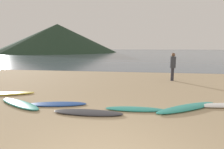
% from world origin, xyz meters
% --- Properties ---
extents(ground_plane, '(120.00, 120.00, 0.20)m').
position_xyz_m(ground_plane, '(0.00, 10.00, -0.10)').
color(ground_plane, tan).
rests_on(ground_plane, ground).
extents(ocean_water, '(140.00, 100.00, 0.01)m').
position_xyz_m(ocean_water, '(0.00, 61.81, 0.00)').
color(ocean_water, slate).
rests_on(ocean_water, ground).
extents(headland_hill, '(39.88, 39.88, 9.45)m').
position_xyz_m(headland_hill, '(-26.35, 56.33, 4.73)').
color(headland_hill, '#1E3323').
rests_on(headland_hill, ground).
extents(surfboard_1, '(2.37, 1.25, 0.08)m').
position_xyz_m(surfboard_1, '(-5.07, 4.20, 0.04)').
color(surfboard_1, yellow).
rests_on(surfboard_1, ground).
extents(surfboard_2, '(2.24, 1.48, 0.09)m').
position_xyz_m(surfboard_2, '(-3.61, 3.02, 0.04)').
color(surfboard_2, teal).
rests_on(surfboard_2, ground).
extents(surfboard_3, '(2.17, 0.89, 0.07)m').
position_xyz_m(surfboard_3, '(-2.27, 3.20, 0.03)').
color(surfboard_3, '#1E479E').
rests_on(surfboard_3, ground).
extents(surfboard_4, '(2.22, 0.55, 0.08)m').
position_xyz_m(surfboard_4, '(-0.94, 2.54, 0.04)').
color(surfboard_4, '#333338').
rests_on(surfboard_4, ground).
extents(surfboard_5, '(1.95, 0.54, 0.07)m').
position_xyz_m(surfboard_5, '(0.49, 3.06, 0.04)').
color(surfboard_5, teal).
rests_on(surfboard_5, ground).
extents(surfboard_6, '(2.43, 1.82, 0.10)m').
position_xyz_m(surfboard_6, '(2.24, 3.42, 0.05)').
color(surfboard_6, teal).
rests_on(surfboard_6, ground).
extents(person_0, '(0.34, 0.34, 1.69)m').
position_xyz_m(person_0, '(2.69, 8.53, 1.00)').
color(person_0, '#2D2D38').
rests_on(person_0, ground).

